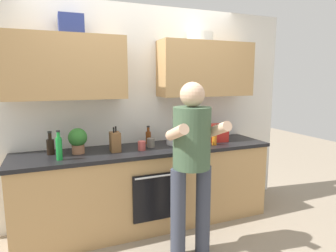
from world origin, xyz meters
TOP-DOWN VIEW (x-y plane):
  - ground_plane at (0.00, 0.00)m, footprint 12.00×12.00m
  - back_wall_unit at (0.00, 0.27)m, footprint 4.00×0.38m
  - counter at (0.00, -0.00)m, footprint 2.84×0.67m
  - person_standing at (0.17, -0.72)m, footprint 0.49×0.45m
  - bottle_oil at (0.51, -0.14)m, footprint 0.06×0.06m
  - bottle_soda at (-0.93, -0.14)m, footprint 0.06×0.06m
  - bottle_vinegar at (0.07, 0.21)m, footprint 0.06×0.06m
  - bottle_juice at (0.76, -0.14)m, footprint 0.06×0.06m
  - bottle_soy at (-1.00, 0.10)m, footprint 0.08×0.08m
  - cup_ceramic at (-0.10, -0.07)m, footprint 0.08×0.08m
  - cup_stoneware at (0.04, 0.03)m, footprint 0.09×0.09m
  - mixing_bowl at (0.36, 0.06)m, footprint 0.22×0.22m
  - knife_block at (-0.37, -0.01)m, footprint 0.10×0.14m
  - potted_herb at (-0.74, 0.05)m, footprint 0.19×0.19m
  - grocery_bag_crisps at (0.89, 0.03)m, footprint 0.27×0.23m

SIDE VIEW (x-z plane):
  - ground_plane at x=0.00m, z-range 0.00..0.00m
  - counter at x=0.00m, z-range 0.00..0.90m
  - mixing_bowl at x=0.36m, z-range 0.90..0.98m
  - cup_ceramic at x=-0.10m, z-range 0.90..1.00m
  - cup_stoneware at x=0.04m, z-range 0.90..1.00m
  - person_standing at x=0.17m, z-range 0.15..1.78m
  - bottle_juice at x=0.76m, z-range 0.87..1.09m
  - bottle_vinegar at x=0.07m, z-range 0.88..1.09m
  - bottle_soy at x=-1.00m, z-range 0.87..1.11m
  - knife_block at x=-0.37m, z-range 0.87..1.14m
  - grocery_bag_crisps at x=0.89m, z-range 0.90..1.11m
  - bottle_soda at x=-0.93m, z-range 0.88..1.16m
  - bottle_oil at x=0.51m, z-range 0.87..1.17m
  - potted_herb at x=-0.74m, z-range 0.92..1.18m
  - back_wall_unit at x=0.00m, z-range 0.25..2.75m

